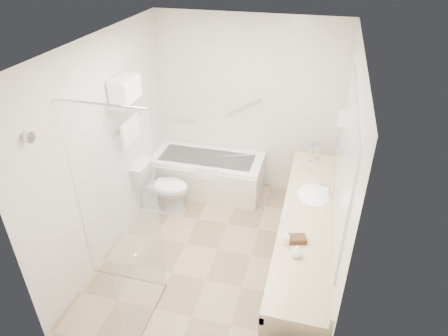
% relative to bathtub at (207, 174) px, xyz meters
% --- Properties ---
extents(floor, '(3.20, 3.20, 0.00)m').
position_rel_bathtub_xyz_m(floor, '(0.50, -1.24, -0.28)').
color(floor, tan).
rests_on(floor, ground).
extents(ceiling, '(2.60, 3.20, 0.10)m').
position_rel_bathtub_xyz_m(ceiling, '(0.50, -1.24, 2.22)').
color(ceiling, white).
rests_on(ceiling, wall_back).
extents(wall_back, '(2.60, 0.10, 2.50)m').
position_rel_bathtub_xyz_m(wall_back, '(0.50, 0.36, 0.97)').
color(wall_back, beige).
rests_on(wall_back, ground).
extents(wall_front, '(2.60, 0.10, 2.50)m').
position_rel_bathtub_xyz_m(wall_front, '(0.50, -2.84, 0.97)').
color(wall_front, beige).
rests_on(wall_front, ground).
extents(wall_left, '(0.10, 3.20, 2.50)m').
position_rel_bathtub_xyz_m(wall_left, '(-0.80, -1.24, 0.97)').
color(wall_left, beige).
rests_on(wall_left, ground).
extents(wall_right, '(0.10, 3.20, 2.50)m').
position_rel_bathtub_xyz_m(wall_right, '(1.80, -1.24, 0.97)').
color(wall_right, beige).
rests_on(wall_right, ground).
extents(bathtub, '(1.60, 0.73, 0.59)m').
position_rel_bathtub_xyz_m(bathtub, '(0.00, 0.00, 0.00)').
color(bathtub, white).
rests_on(bathtub, floor).
extents(grab_bar_short, '(0.40, 0.03, 0.03)m').
position_rel_bathtub_xyz_m(grab_bar_short, '(-0.45, 0.32, 0.67)').
color(grab_bar_short, silver).
rests_on(grab_bar_short, wall_back).
extents(grab_bar_long, '(0.53, 0.03, 0.33)m').
position_rel_bathtub_xyz_m(grab_bar_long, '(0.45, 0.32, 0.97)').
color(grab_bar_long, silver).
rests_on(grab_bar_long, wall_back).
extents(shower_enclosure, '(0.96, 0.91, 2.11)m').
position_rel_bathtub_xyz_m(shower_enclosure, '(-0.13, -2.16, 0.79)').
color(shower_enclosure, silver).
rests_on(shower_enclosure, floor).
extents(towel_shelf, '(0.24, 0.55, 0.81)m').
position_rel_bathtub_xyz_m(towel_shelf, '(-0.67, -0.89, 1.48)').
color(towel_shelf, silver).
rests_on(towel_shelf, wall_left).
extents(vanity_counter, '(0.55, 2.70, 0.95)m').
position_rel_bathtub_xyz_m(vanity_counter, '(1.52, -1.39, 0.36)').
color(vanity_counter, tan).
rests_on(vanity_counter, floor).
extents(sink, '(0.40, 0.52, 0.14)m').
position_rel_bathtub_xyz_m(sink, '(1.55, -0.99, 0.54)').
color(sink, white).
rests_on(sink, vanity_counter).
extents(faucet, '(0.03, 0.03, 0.14)m').
position_rel_bathtub_xyz_m(faucet, '(1.70, -0.99, 0.65)').
color(faucet, silver).
rests_on(faucet, vanity_counter).
extents(mirror, '(0.02, 2.00, 1.20)m').
position_rel_bathtub_xyz_m(mirror, '(1.79, -1.39, 1.27)').
color(mirror, '#AAAEB6').
rests_on(mirror, wall_right).
extents(hairdryer_unit, '(0.08, 0.10, 0.18)m').
position_rel_bathtub_xyz_m(hairdryer_unit, '(1.75, -0.19, 1.17)').
color(hairdryer_unit, silver).
rests_on(hairdryer_unit, wall_right).
extents(toilet, '(0.76, 0.45, 0.73)m').
position_rel_bathtub_xyz_m(toilet, '(-0.45, -0.63, 0.09)').
color(toilet, white).
rests_on(toilet, floor).
extents(amenity_basket, '(0.19, 0.15, 0.06)m').
position_rel_bathtub_xyz_m(amenity_basket, '(1.44, -1.83, 0.60)').
color(amenity_basket, '#452F18').
rests_on(amenity_basket, vanity_counter).
extents(soap_bottle_a, '(0.08, 0.14, 0.06)m').
position_rel_bathtub_xyz_m(soap_bottle_a, '(1.35, -1.88, 0.60)').
color(soap_bottle_a, silver).
rests_on(soap_bottle_a, vanity_counter).
extents(soap_bottle_b, '(0.13, 0.15, 0.10)m').
position_rel_bathtub_xyz_m(soap_bottle_b, '(1.46, -2.03, 0.62)').
color(soap_bottle_b, silver).
rests_on(soap_bottle_b, vanity_counter).
extents(water_bottle_left, '(0.05, 0.05, 0.17)m').
position_rel_bathtub_xyz_m(water_bottle_left, '(1.46, -0.53, 0.65)').
color(water_bottle_left, silver).
rests_on(water_bottle_left, vanity_counter).
extents(water_bottle_mid, '(0.06, 0.06, 0.19)m').
position_rel_bathtub_xyz_m(water_bottle_mid, '(1.45, -0.14, 0.66)').
color(water_bottle_mid, silver).
rests_on(water_bottle_mid, vanity_counter).
extents(water_bottle_right, '(0.07, 0.07, 0.22)m').
position_rel_bathtub_xyz_m(water_bottle_right, '(1.53, -0.15, 0.68)').
color(water_bottle_right, silver).
rests_on(water_bottle_right, vanity_counter).
extents(drinking_glass_near, '(0.07, 0.07, 0.08)m').
position_rel_bathtub_xyz_m(drinking_glass_near, '(1.33, -0.50, 0.61)').
color(drinking_glass_near, silver).
rests_on(drinking_glass_near, vanity_counter).
extents(drinking_glass_far, '(0.08, 0.08, 0.10)m').
position_rel_bathtub_xyz_m(drinking_glass_far, '(1.53, -0.21, 0.62)').
color(drinking_glass_far, silver).
rests_on(drinking_glass_far, vanity_counter).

